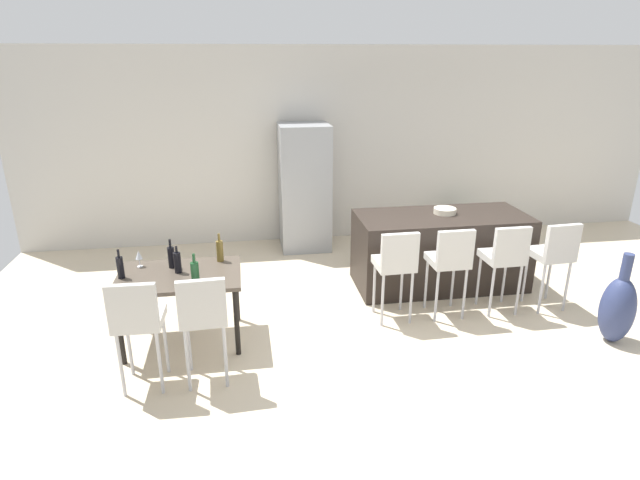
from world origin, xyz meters
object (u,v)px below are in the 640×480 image
(floor_vase, at_px, (617,309))
(refrigerator, at_px, (304,188))
(bar_chair_right, at_px, (505,255))
(kitchen_island, at_px, (440,250))
(wine_bottle_left, at_px, (171,257))
(dining_chair_far, at_px, (203,313))
(bar_chair_middle, at_px, (450,258))
(fruit_bowl, at_px, (445,211))
(bar_chair_far, at_px, (554,252))
(wine_bottle_middle, at_px, (120,267))
(wine_bottle_inner, at_px, (195,272))
(wine_bottle_right, at_px, (178,262))
(dining_chair_near, at_px, (137,317))
(dining_table, at_px, (180,281))
(wine_bottle_corner, at_px, (220,251))
(potted_plant, at_px, (464,219))
(wine_glass_far, at_px, (139,255))
(bar_chair_left, at_px, (396,262))

(floor_vase, bearing_deg, refrigerator, 130.55)
(bar_chair_right, bearing_deg, kitchen_island, 116.03)
(wine_bottle_left, xyz_separation_m, refrigerator, (1.65, 2.34, 0.07))
(kitchen_island, height_order, dining_chair_far, dining_chair_far)
(bar_chair_middle, bearing_deg, fruit_bowl, 72.97)
(bar_chair_far, height_order, floor_vase, bar_chair_far)
(refrigerator, bearing_deg, wine_bottle_middle, -129.67)
(wine_bottle_inner, bearing_deg, fruit_bowl, 22.11)
(bar_chair_middle, height_order, wine_bottle_right, bar_chair_middle)
(dining_chair_near, distance_m, wine_bottle_inner, 0.73)
(bar_chair_right, height_order, dining_table, bar_chair_right)
(wine_bottle_corner, distance_m, wine_bottle_left, 0.49)
(bar_chair_right, relative_size, wine_bottle_corner, 3.49)
(kitchen_island, distance_m, wine_bottle_left, 3.26)
(kitchen_island, xyz_separation_m, wine_bottle_corner, (-2.67, -0.63, 0.40))
(potted_plant, bearing_deg, bar_chair_right, -104.39)
(bar_chair_right, xyz_separation_m, wine_bottle_corner, (-3.08, 0.20, 0.16))
(wine_bottle_left, relative_size, floor_vase, 0.31)
(wine_bottle_left, bearing_deg, bar_chair_far, -1.49)
(wine_glass_far, height_order, fruit_bowl, fruit_bowl)
(kitchen_island, height_order, dining_chair_near, dining_chair_near)
(bar_chair_middle, distance_m, bar_chair_far, 1.22)
(bar_chair_left, bearing_deg, wine_bottle_right, -179.08)
(wine_bottle_corner, bearing_deg, fruit_bowl, 14.23)
(wine_bottle_corner, distance_m, wine_bottle_right, 0.47)
(dining_chair_near, relative_size, wine_bottle_inner, 3.65)
(wine_bottle_corner, bearing_deg, wine_glass_far, -178.09)
(kitchen_island, height_order, wine_bottle_inner, wine_bottle_inner)
(bar_chair_right, xyz_separation_m, potted_plant, (0.63, 2.44, -0.39))
(wine_bottle_corner, bearing_deg, bar_chair_far, -3.19)
(bar_chair_far, xyz_separation_m, wine_bottle_corner, (-3.66, 0.20, 0.16))
(bar_chair_left, xyz_separation_m, wine_bottle_inner, (-2.05, -0.30, 0.15))
(dining_chair_far, relative_size, wine_bottle_right, 3.80)
(refrigerator, xyz_separation_m, floor_vase, (2.75, -3.22, -0.55))
(wine_bottle_right, relative_size, floor_vase, 0.29)
(bar_chair_far, relative_size, wine_bottle_middle, 3.58)
(wine_bottle_left, relative_size, wine_bottle_middle, 1.03)
(kitchen_island, relative_size, wine_glass_far, 12.02)
(bar_chair_middle, bearing_deg, bar_chair_far, 0.01)
(dining_table, distance_m, wine_glass_far, 0.52)
(dining_chair_near, height_order, wine_bottle_corner, dining_chair_near)
(bar_chair_far, distance_m, wine_bottle_left, 4.15)
(bar_chair_left, xyz_separation_m, wine_bottle_middle, (-2.77, -0.09, 0.16))
(wine_bottle_left, bearing_deg, fruit_bowl, 13.82)
(wine_glass_far, bearing_deg, bar_chair_middle, -3.13)
(bar_chair_middle, distance_m, refrigerator, 2.77)
(bar_chair_left, distance_m, dining_table, 2.23)
(wine_bottle_corner, relative_size, floor_vase, 0.31)
(potted_plant, bearing_deg, dining_table, -148.41)
(dining_chair_near, bearing_deg, potted_plant, 36.98)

